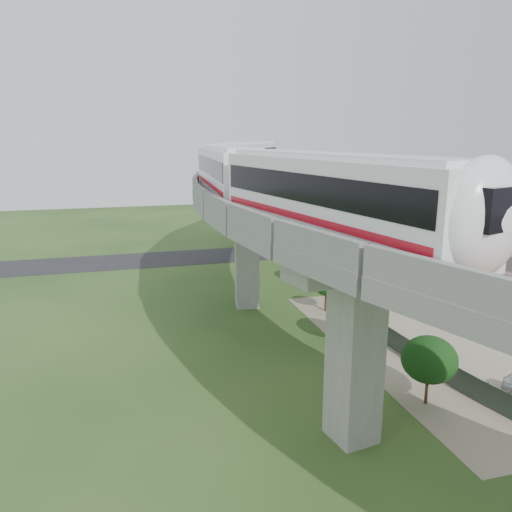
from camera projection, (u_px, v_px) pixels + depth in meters
name	position (u px, v px, depth m)	size (l,w,h in m)	color
ground	(272.00, 354.00, 34.60)	(160.00, 160.00, 0.00)	#25451B
dirt_lot	(463.00, 343.00, 36.37)	(18.00, 26.00, 0.04)	gray
asphalt_road	(201.00, 256.00, 62.71)	(60.00, 8.00, 0.03)	#232326
viaduct	(327.00, 223.00, 33.49)	(19.58, 73.98, 11.40)	#99968E
metro_train	(250.00, 166.00, 41.98)	(16.64, 60.32, 3.64)	white
fence	(397.00, 330.00, 36.97)	(3.87, 38.73, 1.50)	#2D382D
tree_0	(305.00, 247.00, 56.92)	(2.25, 2.25, 3.40)	#382314
tree_1	(308.00, 262.00, 50.98)	(3.05, 3.05, 3.50)	#382314
tree_2	(326.00, 286.00, 42.58)	(1.95, 1.95, 3.12)	#382314
tree_3	(349.00, 311.00, 35.68)	(2.85, 2.85, 3.77)	#382314
tree_4	(429.00, 360.00, 27.54)	(3.07, 3.07, 4.01)	#382314
car_red	(463.00, 316.00, 40.01)	(1.42, 4.07, 1.34)	#9C150E
car_dark	(376.00, 296.00, 45.18)	(1.64, 4.03, 1.17)	black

